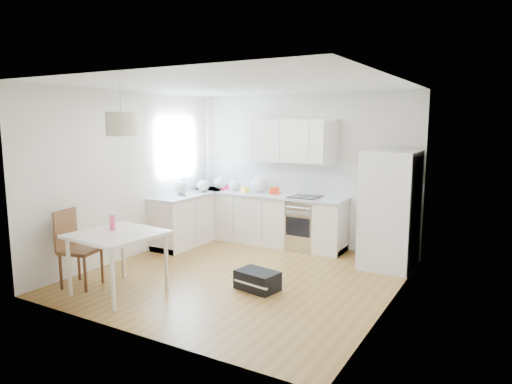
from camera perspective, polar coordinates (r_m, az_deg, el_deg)
floor at (r=6.69m, az=-1.86°, el=-10.49°), size 4.20×4.20×0.00m
ceiling at (r=6.34m, az=-1.99°, el=13.22°), size 4.20×4.20×0.00m
wall_back at (r=8.22m, az=5.82°, el=2.73°), size 4.20×0.00×4.20m
wall_left at (r=7.69m, az=-15.36°, el=2.05°), size 0.00×4.20×4.20m
wall_right at (r=5.58m, az=16.75°, el=-0.44°), size 0.00×4.20×4.20m
window_glassblock at (r=8.49m, az=-9.89°, el=5.54°), size 0.02×1.00×1.00m
cabinets_back at (r=8.37m, az=1.12°, el=-3.44°), size 3.00×0.60×0.88m
cabinets_left at (r=8.52m, az=-7.95°, el=-3.30°), size 0.60×1.80×0.88m
counter_back at (r=8.28m, az=1.13°, el=-0.32°), size 3.02×0.64×0.04m
counter_left at (r=8.44m, az=-8.02°, el=-0.24°), size 0.64×1.82×0.04m
backsplash_back at (r=8.50m, az=2.09°, el=2.01°), size 3.00×0.01×0.58m
backsplash_left at (r=8.58m, az=-9.61°, el=1.96°), size 0.01×1.80×0.58m
upper_cabinets at (r=8.10m, az=4.43°, el=6.38°), size 1.70×0.32×0.75m
range_oven at (r=8.02m, az=6.14°, el=-4.02°), size 0.50×0.61×0.88m
sink at (r=8.40m, az=-8.23°, el=-0.18°), size 0.50×0.80×0.16m
refrigerator at (r=7.22m, az=16.58°, el=-2.11°), size 0.86×0.90×1.78m
dining_table at (r=6.13m, az=-16.94°, el=-5.71°), size 1.09×1.09×0.80m
dining_chair at (r=6.60m, az=-21.07°, el=-6.62°), size 0.53×0.53×1.04m
drink_bottle at (r=6.24m, az=-17.52°, el=-3.48°), size 0.09×0.09×0.25m
gym_bag at (r=6.16m, az=0.18°, el=-10.98°), size 0.60×0.45×0.25m
pendant_lamp at (r=6.05m, az=-16.49°, el=8.16°), size 0.46×0.46×0.30m
grocery_bag_a at (r=8.77m, az=-4.44°, el=1.10°), size 0.27×0.23×0.24m
grocery_bag_b at (r=8.60m, az=-2.72°, el=0.82°), size 0.22×0.19×0.20m
grocery_bag_c at (r=8.41m, az=0.37°, el=0.93°), size 0.32×0.27×0.28m
grocery_bag_d at (r=8.57m, az=-6.60°, el=0.78°), size 0.24×0.20×0.21m
grocery_bag_e at (r=8.31m, az=-9.35°, el=0.54°), size 0.26×0.22×0.23m
snack_orange at (r=8.20m, az=2.29°, el=0.16°), size 0.21×0.19×0.12m
snack_yellow at (r=8.40m, az=-1.35°, el=0.27°), size 0.17×0.15×0.10m
snack_red at (r=8.75m, az=-3.96°, el=0.61°), size 0.17×0.17×0.10m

